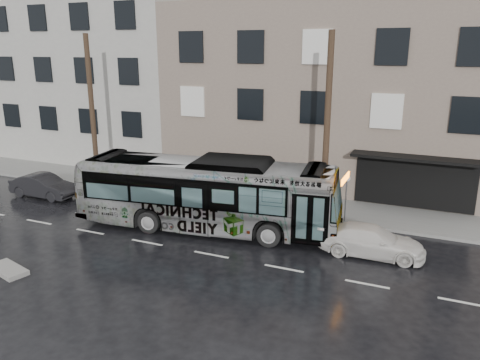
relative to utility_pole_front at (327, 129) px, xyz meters
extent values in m
plane|color=black|center=(-6.50, -3.30, -4.65)|extent=(120.00, 120.00, 0.00)
cube|color=gray|center=(-6.50, 1.60, -4.58)|extent=(90.00, 3.60, 0.15)
cube|color=gray|center=(-1.50, 9.40, 0.85)|extent=(20.00, 12.00, 11.00)
cube|color=#ADACA4|center=(-24.50, 10.90, 3.35)|extent=(26.00, 15.00, 16.00)
cylinder|color=#3E2E1F|center=(0.00, 0.00, 0.00)|extent=(0.30, 0.30, 9.00)
cylinder|color=#3E2E1F|center=(-14.00, 0.00, 0.00)|extent=(0.30, 0.30, 9.00)
cylinder|color=slate|center=(1.10, 0.00, -3.30)|extent=(0.06, 0.06, 2.40)
imported|color=#B2B2B2|center=(-4.82, -3.22, -2.91)|extent=(12.78, 4.52, 3.48)
imported|color=silver|center=(2.83, -3.13, -4.02)|extent=(4.40, 1.96, 1.25)
imported|color=black|center=(-15.76, -2.60, -3.98)|extent=(4.06, 1.46, 1.33)
cube|color=gray|center=(-9.82, -10.32, -4.56)|extent=(1.95, 1.24, 0.18)
camera|label=1|loc=(4.96, -21.83, 3.71)|focal=35.00mm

